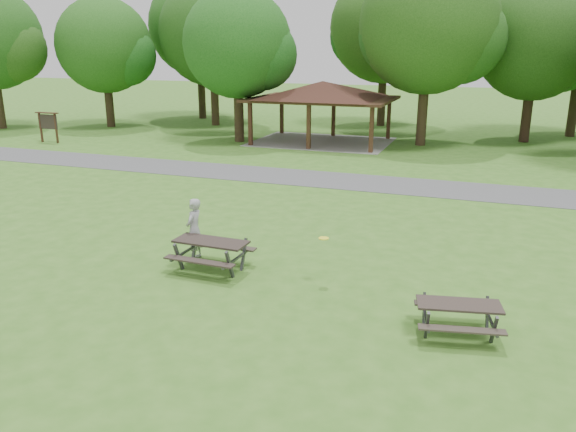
{
  "coord_description": "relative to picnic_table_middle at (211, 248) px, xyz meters",
  "views": [
    {
      "loc": [
        6.03,
        -9.87,
        5.75
      ],
      "look_at": [
        1.0,
        4.0,
        1.3
      ],
      "focal_mm": 35.0,
      "sensor_mm": 36.0,
      "label": 1
    }
  ],
  "objects": [
    {
      "name": "pavilion",
      "position": [
        -3.31,
        21.36,
        2.43
      ],
      "size": [
        8.6,
        7.01,
        3.76
      ],
      "color": "#371D14",
      "rests_on": "ground"
    },
    {
      "name": "tree_deep_a",
      "position": [
        -16.21,
        29.89,
        6.5
      ],
      "size": [
        8.4,
        8.0,
        11.38
      ],
      "color": "black",
      "rests_on": "ground"
    },
    {
      "name": "tree_row_b",
      "position": [
        -20.23,
        22.89,
        5.03
      ],
      "size": [
        7.14,
        6.8,
        9.28
      ],
      "color": "black",
      "rests_on": "ground"
    },
    {
      "name": "frisbee_thrower",
      "position": [
        -0.8,
        0.55,
        0.25
      ],
      "size": [
        0.45,
        0.66,
        1.77
      ],
      "primitive_type": "imported",
      "rotation": [
        0.0,
        0.0,
        -1.53
      ],
      "color": "#9C9C9F",
      "rests_on": "ground"
    },
    {
      "name": "picnic_table_far",
      "position": [
        6.45,
        -1.45,
        -0.09
      ],
      "size": [
        1.93,
        1.67,
        0.74
      ],
      "color": "#2D2420",
      "rests_on": "ground"
    },
    {
      "name": "tree_deep_b",
      "position": [
        -1.21,
        30.39,
        6.26
      ],
      "size": [
        8.4,
        8.0,
        11.13
      ],
      "color": "black",
      "rests_on": "ground"
    },
    {
      "name": "notice_board",
      "position": [
        -19.31,
        15.36,
        0.68
      ],
      "size": [
        1.6,
        0.3,
        1.88
      ],
      "color": "#391E14",
      "rests_on": "ground"
    },
    {
      "name": "ground",
      "position": [
        0.69,
        -2.64,
        -0.63
      ],
      "size": [
        160.0,
        160.0,
        0.0
      ],
      "primitive_type": "plane",
      "color": "#3B7020",
      "rests_on": "ground"
    },
    {
      "name": "tree_row_c",
      "position": [
        -13.22,
        26.39,
        5.91
      ],
      "size": [
        8.19,
        7.8,
        10.67
      ],
      "color": "#2F2115",
      "rests_on": "ground"
    },
    {
      "name": "picnic_table_middle",
      "position": [
        0.0,
        0.0,
        0.0
      ],
      "size": [
        2.01,
        1.65,
        0.86
      ],
      "color": "black",
      "rests_on": "ground"
    },
    {
      "name": "tree_row_d",
      "position": [
        -8.23,
        19.89,
        5.14
      ],
      "size": [
        6.93,
        6.6,
        9.27
      ],
      "color": "black",
      "rests_on": "ground"
    },
    {
      "name": "tree_row_f",
      "position": [
        8.77,
        25.89,
        5.21
      ],
      "size": [
        7.35,
        7.0,
        9.55
      ],
      "color": "black",
      "rests_on": "ground"
    },
    {
      "name": "asphalt_path",
      "position": [
        0.69,
        11.36,
        -0.62
      ],
      "size": [
        120.0,
        3.2,
        0.02
      ],
      "primitive_type": "cube",
      "color": "#4D4D50",
      "rests_on": "ground"
    },
    {
      "name": "frisbee_in_flight",
      "position": [
        3.08,
        0.13,
        0.59
      ],
      "size": [
        0.3,
        0.3,
        0.02
      ],
      "color": "#FAF627",
      "rests_on": "ground"
    },
    {
      "name": "tree_row_e",
      "position": [
        2.79,
        22.39,
        6.15
      ],
      "size": [
        8.4,
        8.0,
        11.02
      ],
      "color": "#312316",
      "rests_on": "ground"
    }
  ]
}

